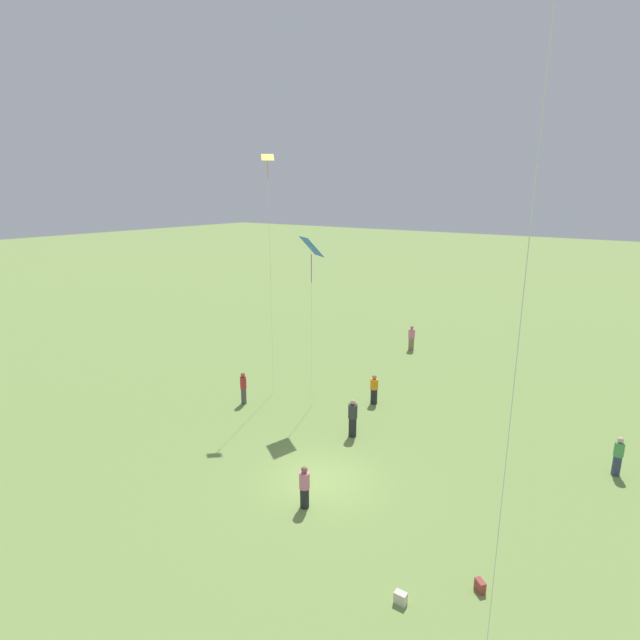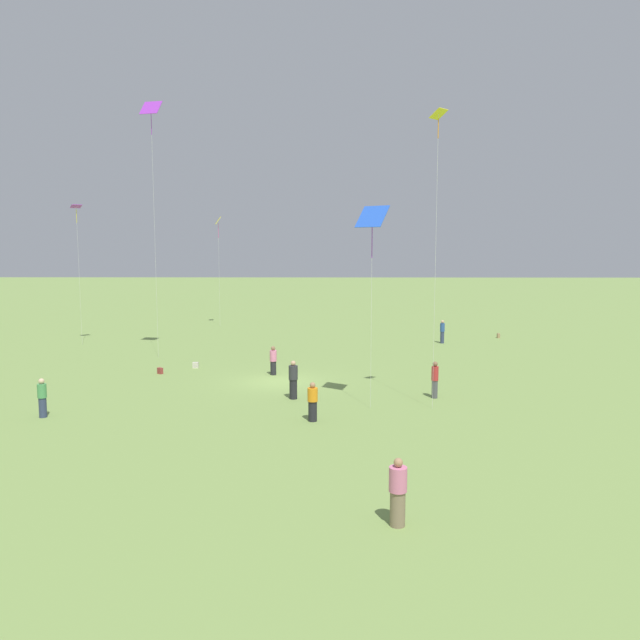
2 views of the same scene
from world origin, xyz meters
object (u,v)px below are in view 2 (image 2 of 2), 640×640
object	(u,v)px
kite_4	(76,214)
kite_5	(218,225)
person_1	(293,380)
person_4	(442,332)
person_6	(313,402)
kite_3	(151,116)
person_5	(273,361)
person_2	(435,380)
picnic_bag_2	(160,371)
picnic_bag_0	(196,365)
person_7	(398,493)
kite_1	(372,220)
person_0	(42,398)
picnic_bag_1	(498,336)
kite_0	(438,138)

from	to	relation	value
kite_4	kite_5	bearing A→B (deg)	-116.20
person_1	person_4	xyz separation A→B (m)	(17.65, -10.31, -0.02)
person_6	kite_3	world-z (taller)	kite_3
kite_3	kite_4	bearing A→B (deg)	-158.52
person_4	person_6	distance (m)	23.42
person_1	kite_4	xyz separation A→B (m)	(16.42, 16.62, 8.72)
person_1	person_5	bearing A→B (deg)	158.82
person_2	picnic_bag_2	bearing A→B (deg)	15.16
picnic_bag_0	kite_3	bearing A→B (deg)	41.05
person_7	kite_1	size ratio (longest dim) A/B	0.20
person_5	person_6	bearing A→B (deg)	165.08
person_6	kite_3	xyz separation A→B (m)	(15.21, 10.58, 14.69)
person_0	picnic_bag_2	size ratio (longest dim) A/B	4.46
person_2	kite_5	world-z (taller)	kite_5
picnic_bag_1	kite_0	bearing A→B (deg)	157.98
person_1	kite_5	bearing A→B (deg)	161.05
person_0	picnic_bag_2	bearing A→B (deg)	-68.08
person_1	kite_4	bearing A→B (deg)	-170.21
picnic_bag_1	picnic_bag_2	size ratio (longest dim) A/B	0.98
person_4	picnic_bag_1	distance (m)	5.83
person_6	person_0	bearing A→B (deg)	125.68
person_4	kite_0	xyz separation A→B (m)	(-19.37, 3.96, 10.98)
kite_1	person_5	bearing A→B (deg)	-156.87
person_5	kite_5	world-z (taller)	kite_5
picnic_bag_0	picnic_bag_2	distance (m)	2.41
kite_0	picnic_bag_2	bearing A→B (deg)	-26.45
kite_1	person_1	bearing A→B (deg)	-126.16
person_7	kite_4	distance (m)	37.20
person_4	kite_1	distance (m)	21.77
kite_1	kite_3	size ratio (longest dim) A/B	0.55
kite_5	picnic_bag_1	distance (m)	26.38
kite_5	kite_4	bearing A→B (deg)	-5.60
person_1	person_4	distance (m)	20.44
person_6	kite_3	bearing A→B (deg)	72.77
person_1	picnic_bag_2	world-z (taller)	person_1
picnic_bag_0	person_4	bearing A→B (deg)	-58.84
person_4	person_5	world-z (taller)	person_4
person_2	person_5	distance (m)	9.85
kite_0	picnic_bag_1	bearing A→B (deg)	-110.56
person_0	kite_4	world-z (taller)	kite_4
kite_1	kite_5	world-z (taller)	kite_5
person_7	person_4	bearing A→B (deg)	-129.12
person_6	kite_4	bearing A→B (deg)	78.97
person_0	picnic_bag_0	bearing A→B (deg)	-73.74
picnic_bag_0	kite_4	bearing A→B (deg)	49.52
person_6	kite_5	xyz separation A→B (m)	(31.71, 9.33, 8.44)
person_2	person_7	distance (m)	14.29
person_6	kite_0	world-z (taller)	kite_0
kite_1	kite_4	world-z (taller)	kite_4
person_0	person_6	distance (m)	11.52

